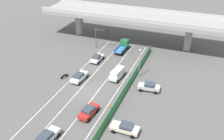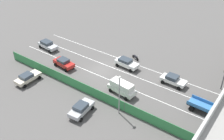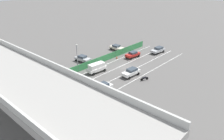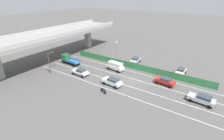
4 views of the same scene
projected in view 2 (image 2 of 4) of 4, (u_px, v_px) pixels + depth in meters
ground_plane at (102, 70)px, 47.56m from camera, size 300.00×300.00×0.00m
lane_line_left_edge at (132, 63)px, 49.60m from camera, size 0.14×42.05×0.01m
lane_line_mid_left at (122, 71)px, 47.24m from camera, size 0.14×42.05×0.01m
lane_line_mid_right at (110, 80)px, 44.88m from camera, size 0.14×42.05×0.01m
lane_line_right_edge at (97, 90)px, 42.53m from camera, size 0.14×42.05×0.01m
green_fence at (91, 91)px, 40.96m from camera, size 0.10×38.15×1.69m
car_van_white at (122, 87)px, 41.17m from camera, size 2.39×4.80×2.14m
car_hatchback_white at (173, 80)px, 43.50m from camera, size 2.10×4.27×1.61m
car_sedan_red at (64, 63)px, 47.99m from camera, size 2.32×4.38×1.61m
car_sedan_silver at (48, 45)px, 53.84m from camera, size 2.31×4.63×1.66m
car_sedan_white at (126, 63)px, 47.88m from camera, size 2.22×4.52×1.66m
flatbed_truck_blue at (215, 109)px, 36.80m from camera, size 2.37×5.72×2.47m
motorcycle at (135, 57)px, 50.53m from camera, size 0.91×1.85×0.93m
parked_sedan_cream at (28, 77)px, 44.04m from camera, size 4.45×2.05×1.57m
parked_wagon_silver at (81, 108)px, 37.45m from camera, size 4.35×2.35×1.64m
street_lamp at (119, 91)px, 35.91m from camera, size 0.60×0.36×6.33m
traffic_cone at (67, 78)px, 44.82m from camera, size 0.47×0.47×0.68m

